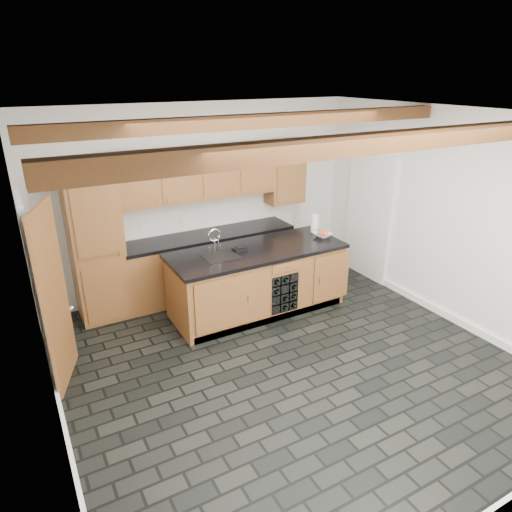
{
  "coord_description": "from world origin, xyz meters",
  "views": [
    {
      "loc": [
        -2.53,
        -3.79,
        3.2
      ],
      "look_at": [
        0.01,
        0.8,
        1.06
      ],
      "focal_mm": 32.0,
      "sensor_mm": 36.0,
      "label": 1
    }
  ],
  "objects_px": {
    "island": "(258,280)",
    "kitchen_scale": "(240,248)",
    "paper_towel": "(315,223)",
    "fruit_bowl": "(323,235)"
  },
  "relations": [
    {
      "from": "island",
      "to": "fruit_bowl",
      "type": "xyz_separation_m",
      "value": [
        1.07,
        -0.03,
        0.5
      ]
    },
    {
      "from": "fruit_bowl",
      "to": "paper_towel",
      "type": "distance_m",
      "value": 0.27
    },
    {
      "from": "fruit_bowl",
      "to": "kitchen_scale",
      "type": "bearing_deg",
      "value": 175.24
    },
    {
      "from": "kitchen_scale",
      "to": "island",
      "type": "bearing_deg",
      "value": -27.68
    },
    {
      "from": "kitchen_scale",
      "to": "fruit_bowl",
      "type": "distance_m",
      "value": 1.32
    },
    {
      "from": "island",
      "to": "kitchen_scale",
      "type": "xyz_separation_m",
      "value": [
        -0.24,
        0.08,
        0.49
      ]
    },
    {
      "from": "kitchen_scale",
      "to": "paper_towel",
      "type": "relative_size",
      "value": 0.78
    },
    {
      "from": "kitchen_scale",
      "to": "fruit_bowl",
      "type": "bearing_deg",
      "value": -13.17
    },
    {
      "from": "island",
      "to": "paper_towel",
      "type": "distance_m",
      "value": 1.27
    },
    {
      "from": "island",
      "to": "paper_towel",
      "type": "height_order",
      "value": "paper_towel"
    }
  ]
}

